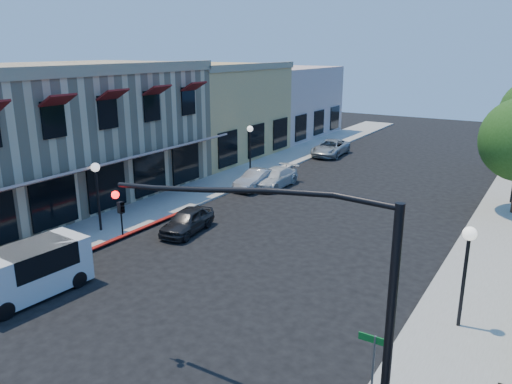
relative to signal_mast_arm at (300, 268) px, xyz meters
The scene contains 16 objects.
ground 7.30m from the signal_mast_arm, 165.68° to the right, with size 120.00×120.00×0.00m, color black.
sidewalk_left 29.67m from the signal_mast_arm, 119.80° to the left, with size 3.50×50.00×0.12m, color gray.
curb_red_strip 14.89m from the signal_mast_arm, 152.98° to the left, with size 0.25×10.00×0.06m, color maroon.
corner_brick_building 23.33m from the signal_mast_arm, 155.96° to the left, with size 11.77×18.20×8.10m.
yellow_stucco_building 32.51m from the signal_mast_arm, 131.07° to the left, with size 10.00×12.00×7.60m, color tan.
pink_stucco_building 42.30m from the signal_mast_arm, 120.33° to the left, with size 10.00×12.00×7.00m, color beige.
signal_mast_arm is the anchor object (origin of this frame).
street_name_sign 2.98m from the signal_mast_arm, 23.20° to the left, with size 0.80×0.06×2.50m.
lamppost_left_near 15.82m from the signal_mast_arm, 155.63° to the left, with size 0.44×0.44×3.57m.
lamppost_left_far 25.07m from the signal_mast_arm, 125.00° to the left, with size 0.44×0.44×3.57m.
lamppost_right_near 7.15m from the signal_mast_arm, 67.88° to the left, with size 0.44×0.44×3.57m.
white_van 11.75m from the signal_mast_arm, behind, with size 2.11×4.39×1.90m.
parked_car_a 14.25m from the signal_mast_arm, 140.46° to the left, with size 1.44×3.57×1.22m, color black.
parked_car_b 21.48m from the signal_mast_arm, 124.32° to the left, with size 1.32×3.78×1.25m, color #9FA1A4.
parked_car_c 21.88m from the signal_mast_arm, 121.05° to the left, with size 1.72×4.22×1.23m, color #BCBCBA.
parked_car_d 32.26m from the signal_mast_arm, 112.08° to the left, with size 2.21×4.80×1.33m, color #A1A5A6.
Camera 1 is at (10.48, -7.89, 8.92)m, focal length 35.00 mm.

